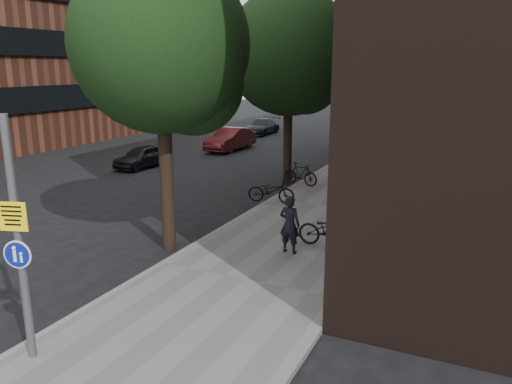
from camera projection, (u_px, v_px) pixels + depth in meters
The scene contains 15 objects.
ground at pixel (144, 357), 8.44m from camera, with size 120.00×120.00×0.00m, color black.
sidewalk at pixel (332, 208), 17.08m from camera, with size 4.50×60.00×0.12m, color slate.
curb_edge at pixel (271, 200), 18.01m from camera, with size 0.15×60.00×0.13m, color slate.
street_tree_near at pixel (167, 52), 12.29m from camera, with size 4.40×4.40×7.50m.
street_tree_mid at pixel (292, 57), 19.74m from camera, with size 5.00×5.00×7.80m.
street_tree_far at pixel (351, 59), 27.63m from camera, with size 5.00×5.00×7.80m.
signpost at pixel (19, 241), 7.77m from camera, with size 0.45×0.16×3.98m.
pedestrian at pixel (290, 224), 12.64m from camera, with size 0.55×0.36×1.51m, color black.
parked_bike_facade_near at pixel (330, 231), 13.07m from camera, with size 0.61×1.75×0.92m, color black.
parked_bike_facade_far at pixel (399, 179), 18.61m from camera, with size 0.51×1.82×1.09m, color black.
parked_bike_curb_near at pixel (271, 191), 17.38m from camera, with size 0.57×1.65×0.86m, color black.
parked_bike_curb_far at pixel (300, 174), 19.94m from camera, with size 0.43×1.51×0.91m, color black.
parked_car_near at pixel (142, 156), 24.00m from camera, with size 1.26×3.14×1.07m, color black.
parked_car_mid at pixel (231, 139), 28.88m from camera, with size 1.36×3.90×1.28m, color #511717.
parked_car_far at pixel (262, 126), 35.68m from camera, with size 1.57×3.87×1.12m, color black.
Camera 1 is at (4.91, -5.96, 4.78)m, focal length 35.00 mm.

